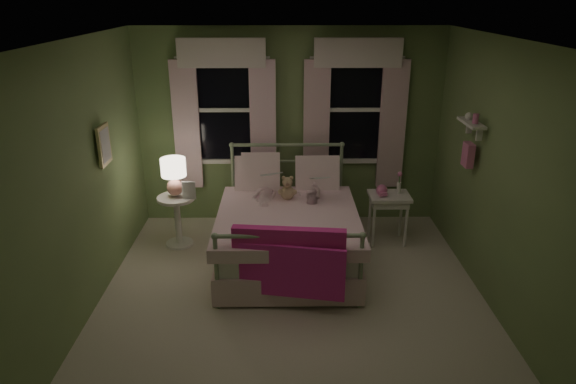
{
  "coord_description": "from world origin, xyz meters",
  "views": [
    {
      "loc": [
        -0.1,
        -4.55,
        2.97
      ],
      "look_at": [
        -0.04,
        0.52,
        1.0
      ],
      "focal_mm": 32.0,
      "sensor_mm": 36.0,
      "label": 1
    }
  ],
  "objects_px": {
    "child_left": "(264,171)",
    "teddy_bear": "(287,190)",
    "child_right": "(310,176)",
    "table_lamp": "(174,173)",
    "nightstand_right": "(389,202)",
    "bed": "(287,231)",
    "nightstand_left": "(177,214)"
  },
  "relations": [
    {
      "from": "child_right",
      "to": "table_lamp",
      "type": "distance_m",
      "value": 1.65
    },
    {
      "from": "bed",
      "to": "nightstand_right",
      "type": "height_order",
      "value": "bed"
    },
    {
      "from": "child_left",
      "to": "bed",
      "type": "bearing_deg",
      "value": 123.34
    },
    {
      "from": "child_left",
      "to": "nightstand_right",
      "type": "xyz_separation_m",
      "value": [
        1.54,
        0.03,
        -0.43
      ]
    },
    {
      "from": "nightstand_right",
      "to": "bed",
      "type": "bearing_deg",
      "value": -160.06
    },
    {
      "from": "nightstand_left",
      "to": "child_left",
      "type": "bearing_deg",
      "value": 0.67
    },
    {
      "from": "child_left",
      "to": "nightstand_left",
      "type": "xyz_separation_m",
      "value": [
        -1.08,
        -0.01,
        -0.56
      ]
    },
    {
      "from": "bed",
      "to": "child_right",
      "type": "distance_m",
      "value": 0.74
    },
    {
      "from": "child_right",
      "to": "nightstand_right",
      "type": "distance_m",
      "value": 1.05
    },
    {
      "from": "child_right",
      "to": "bed",
      "type": "bearing_deg",
      "value": 59.22
    },
    {
      "from": "bed",
      "to": "child_right",
      "type": "relative_size",
      "value": 3.06
    },
    {
      "from": "child_left",
      "to": "child_right",
      "type": "xyz_separation_m",
      "value": [
        0.56,
        0.0,
        -0.07
      ]
    },
    {
      "from": "child_left",
      "to": "table_lamp",
      "type": "distance_m",
      "value": 1.08
    },
    {
      "from": "bed",
      "to": "teddy_bear",
      "type": "relative_size",
      "value": 6.71
    },
    {
      "from": "table_lamp",
      "to": "nightstand_right",
      "type": "xyz_separation_m",
      "value": [
        2.63,
        0.04,
        -0.4
      ]
    },
    {
      "from": "child_right",
      "to": "nightstand_left",
      "type": "height_order",
      "value": "child_right"
    },
    {
      "from": "bed",
      "to": "nightstand_right",
      "type": "relative_size",
      "value": 3.18
    },
    {
      "from": "child_left",
      "to": "teddy_bear",
      "type": "xyz_separation_m",
      "value": [
        0.28,
        -0.16,
        -0.18
      ]
    },
    {
      "from": "child_right",
      "to": "teddy_bear",
      "type": "relative_size",
      "value": 2.19
    },
    {
      "from": "child_left",
      "to": "nightstand_left",
      "type": "relative_size",
      "value": 1.25
    },
    {
      "from": "teddy_bear",
      "to": "nightstand_right",
      "type": "distance_m",
      "value": 1.3
    },
    {
      "from": "bed",
      "to": "nightstand_right",
      "type": "distance_m",
      "value": 1.36
    },
    {
      "from": "nightstand_right",
      "to": "child_left",
      "type": "bearing_deg",
      "value": -178.96
    },
    {
      "from": "table_lamp",
      "to": "nightstand_right",
      "type": "height_order",
      "value": "table_lamp"
    },
    {
      "from": "bed",
      "to": "child_left",
      "type": "bearing_deg",
      "value": 122.39
    },
    {
      "from": "bed",
      "to": "table_lamp",
      "type": "bearing_deg",
      "value": 162.83
    },
    {
      "from": "bed",
      "to": "child_left",
      "type": "distance_m",
      "value": 0.79
    },
    {
      "from": "child_right",
      "to": "nightstand_right",
      "type": "bearing_deg",
      "value": -175.73
    },
    {
      "from": "bed",
      "to": "table_lamp",
      "type": "relative_size",
      "value": 4.34
    },
    {
      "from": "teddy_bear",
      "to": "child_right",
      "type": "bearing_deg",
      "value": 29.5
    },
    {
      "from": "teddy_bear",
      "to": "bed",
      "type": "bearing_deg",
      "value": -91.15
    },
    {
      "from": "table_lamp",
      "to": "nightstand_right",
      "type": "bearing_deg",
      "value": 0.89
    }
  ]
}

